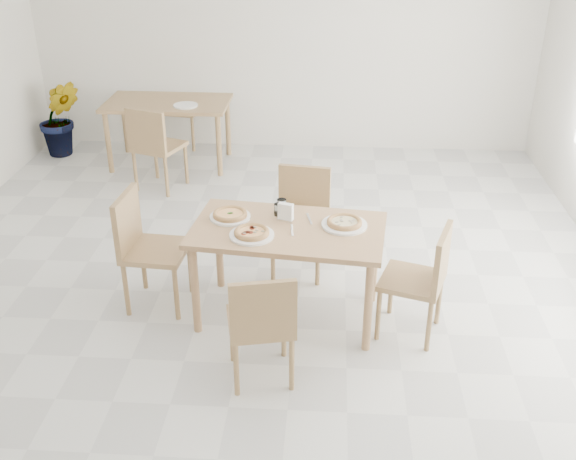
# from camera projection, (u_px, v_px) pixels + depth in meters

# --- Properties ---
(main_table) EXTENTS (1.46, 0.93, 0.75)m
(main_table) POSITION_uv_depth(u_px,v_px,m) (288.00, 239.00, 4.88)
(main_table) COLOR tan
(main_table) RESTS_ON ground
(chair_south) EXTENTS (0.50, 0.50, 0.84)m
(chair_south) POSITION_uv_depth(u_px,v_px,m) (262.00, 321.00, 4.26)
(chair_south) COLOR tan
(chair_south) RESTS_ON ground
(chair_north) EXTENTS (0.49, 0.49, 0.88)m
(chair_north) POSITION_uv_depth(u_px,v_px,m) (302.00, 213.00, 5.60)
(chair_north) COLOR tan
(chair_north) RESTS_ON ground
(chair_west) EXTENTS (0.49, 0.49, 0.92)m
(chair_west) POSITION_uv_depth(u_px,v_px,m) (144.00, 242.00, 5.10)
(chair_west) COLOR tan
(chair_west) RESTS_ON ground
(chair_east) EXTENTS (0.54, 0.54, 0.86)m
(chair_east) POSITION_uv_depth(u_px,v_px,m) (424.00, 275.00, 4.74)
(chair_east) COLOR tan
(chair_east) RESTS_ON ground
(plate_margherita) EXTENTS (0.30, 0.30, 0.02)m
(plate_margherita) POSITION_uv_depth(u_px,v_px,m) (230.00, 217.00, 4.98)
(plate_margherita) COLOR white
(plate_margherita) RESTS_ON main_table
(plate_mushroom) EXTENTS (0.33, 0.33, 0.02)m
(plate_mushroom) POSITION_uv_depth(u_px,v_px,m) (344.00, 225.00, 4.86)
(plate_mushroom) COLOR white
(plate_mushroom) RESTS_ON main_table
(plate_pepperoni) EXTENTS (0.32, 0.32, 0.02)m
(plate_pepperoni) POSITION_uv_depth(u_px,v_px,m) (252.00, 235.00, 4.72)
(plate_pepperoni) COLOR white
(plate_pepperoni) RESTS_ON main_table
(pizza_margherita) EXTENTS (0.27, 0.27, 0.03)m
(pizza_margherita) POSITION_uv_depth(u_px,v_px,m) (230.00, 214.00, 4.97)
(pizza_margherita) COLOR tan
(pizza_margherita) RESTS_ON plate_margherita
(pizza_mushroom) EXTENTS (0.33, 0.33, 0.03)m
(pizza_mushroom) POSITION_uv_depth(u_px,v_px,m) (344.00, 222.00, 4.85)
(pizza_mushroom) COLOR tan
(pizza_mushroom) RESTS_ON plate_mushroom
(pizza_pepperoni) EXTENTS (0.26, 0.26, 0.03)m
(pizza_pepperoni) POSITION_uv_depth(u_px,v_px,m) (252.00, 232.00, 4.71)
(pizza_pepperoni) COLOR tan
(pizza_pepperoni) RESTS_ON plate_pepperoni
(tumbler_a) EXTENTS (0.07, 0.07, 0.09)m
(tumbler_a) POSITION_uv_depth(u_px,v_px,m) (282.00, 205.00, 5.07)
(tumbler_a) COLOR white
(tumbler_a) RESTS_ON main_table
(tumbler_b) EXTENTS (0.07, 0.07, 0.09)m
(tumbler_b) POSITION_uv_depth(u_px,v_px,m) (279.00, 209.00, 5.01)
(tumbler_b) COLOR white
(tumbler_b) RESTS_ON main_table
(napkin_holder) EXTENTS (0.13, 0.09, 0.14)m
(napkin_holder) POSITION_uv_depth(u_px,v_px,m) (286.00, 213.00, 4.91)
(napkin_holder) COLOR silver
(napkin_holder) RESTS_ON main_table
(fork_a) EXTENTS (0.04, 0.19, 0.01)m
(fork_a) POSITION_uv_depth(u_px,v_px,m) (292.00, 230.00, 4.80)
(fork_a) COLOR silver
(fork_a) RESTS_ON main_table
(fork_b) EXTENTS (0.06, 0.19, 0.01)m
(fork_b) POSITION_uv_depth(u_px,v_px,m) (309.00, 219.00, 4.96)
(fork_b) COLOR silver
(fork_b) RESTS_ON main_table
(second_table) EXTENTS (1.40, 0.81, 0.75)m
(second_table) POSITION_uv_depth(u_px,v_px,m) (168.00, 109.00, 7.69)
(second_table) COLOR tan
(second_table) RESTS_ON ground
(chair_back_s) EXTENTS (0.59, 0.59, 0.92)m
(chair_back_s) POSITION_uv_depth(u_px,v_px,m) (154.00, 143.00, 7.05)
(chair_back_s) COLOR tan
(chair_back_s) RESTS_ON ground
(chair_back_n) EXTENTS (0.51, 0.51, 0.90)m
(chair_back_n) POSITION_uv_depth(u_px,v_px,m) (185.00, 103.00, 8.39)
(chair_back_n) COLOR tan
(chair_back_n) RESTS_ON ground
(plate_empty) EXTENTS (0.27, 0.27, 0.02)m
(plate_empty) POSITION_uv_depth(u_px,v_px,m) (186.00, 105.00, 7.48)
(plate_empty) COLOR white
(plate_empty) RESTS_ON second_table
(potted_plant) EXTENTS (0.61, 0.55, 0.91)m
(potted_plant) POSITION_uv_depth(u_px,v_px,m) (60.00, 118.00, 8.05)
(potted_plant) COLOR #30631D
(potted_plant) RESTS_ON ground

